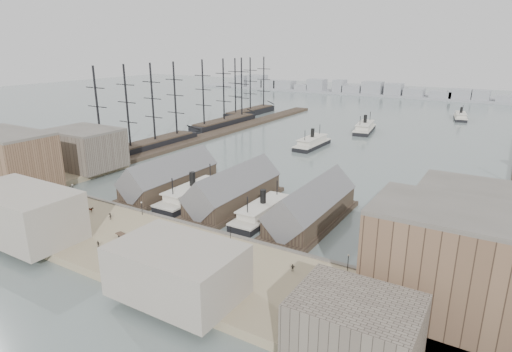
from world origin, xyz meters
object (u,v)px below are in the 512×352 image
Objects in this scene: horse_cart_left at (89,209)px; horse_cart_center at (127,236)px; ferry_docked_west at (193,194)px; tram at (375,293)px; horse_cart_right at (205,277)px.

horse_cart_center is (22.73, -6.80, -0.02)m from horse_cart_left.
ferry_docked_west is 33.67m from horse_cart_center.
horse_cart_left is (-16.68, -26.32, 0.39)m from ferry_docked_west.
ferry_docked_west is at bearing -17.40° from horse_cart_left.
horse_cart_left reaches higher than horse_cart_center.
tram reaches higher than horse_cart_center.
horse_cart_right is (28.55, -5.42, -0.01)m from horse_cart_center.
horse_cart_left is at bearing 85.11° from horse_cart_center.
horse_cart_right is at bearing -158.05° from tram.
ferry_docked_west reaches higher than tram.
horse_cart_left is 0.98× the size of horse_cart_center.
ferry_docked_west reaches higher than horse_cart_left.
ferry_docked_west is at bearing 160.85° from tram.
ferry_docked_west is 51.80m from horse_cart_right.
ferry_docked_west is 6.06× the size of horse_cart_right.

